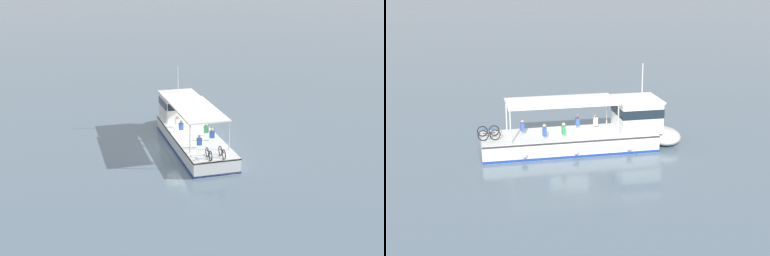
# 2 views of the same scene
# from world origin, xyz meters

# --- Properties ---
(ground_plane) EXTENTS (400.00, 400.00, 0.00)m
(ground_plane) POSITION_xyz_m (0.00, 0.00, 0.00)
(ground_plane) COLOR slate
(ferry_main) EXTENTS (6.13, 13.07, 5.32)m
(ferry_main) POSITION_xyz_m (-0.43, -1.55, 1.02)
(ferry_main) COLOR white
(ferry_main) RESTS_ON ground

